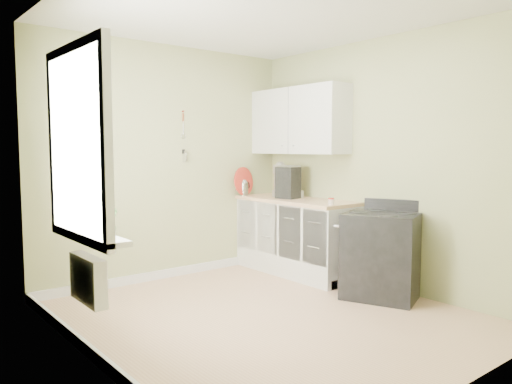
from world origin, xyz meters
TOP-DOWN VIEW (x-y plane):
  - floor at (0.00, 0.00)m, footprint 3.20×3.60m
  - ceiling at (0.00, 0.00)m, footprint 3.20×3.60m
  - wall_back at (0.00, 1.81)m, footprint 3.20×0.02m
  - wall_left at (-1.61, 0.00)m, footprint 0.02×3.60m
  - wall_right at (1.61, 0.00)m, footprint 0.02×3.60m
  - base_cabinets at (1.30, 1.00)m, footprint 0.60×1.60m
  - countertop at (1.29, 1.00)m, footprint 0.64×1.60m
  - upper_cabinets at (1.43, 1.10)m, footprint 0.35×1.40m
  - window at (-1.58, 0.30)m, footprint 0.06×1.14m
  - window_sill at (-1.51, 0.30)m, footprint 0.18×1.14m
  - radiator at (-1.54, 0.25)m, footprint 0.12×0.50m
  - wall_utensils at (0.20, 1.78)m, footprint 0.02×0.14m
  - stove at (1.28, -0.28)m, footprint 0.87×0.89m
  - stand_mixer at (1.34, 1.21)m, footprint 0.24×0.38m
  - kettle at (1.05, 1.72)m, footprint 0.20×0.12m
  - coffee_maker at (1.25, 1.10)m, footprint 0.26×0.28m
  - red_tray at (1.05, 1.72)m, footprint 0.37×0.15m
  - jar at (1.15, 0.30)m, footprint 0.07×0.07m
  - plant_a at (-1.50, -0.07)m, footprint 0.19×0.17m
  - plant_b at (-1.50, 0.34)m, footprint 0.24×0.23m
  - plant_c at (-1.50, 0.74)m, footprint 0.19×0.19m

SIDE VIEW (x-z plane):
  - floor at x=0.00m, z-range -0.02..0.00m
  - base_cabinets at x=1.30m, z-range 0.00..0.87m
  - stove at x=1.28m, z-range -0.05..0.93m
  - radiator at x=-1.54m, z-range 0.38..0.73m
  - window_sill at x=-1.51m, z-range 0.86..0.90m
  - countertop at x=1.29m, z-range 0.87..0.91m
  - jar at x=1.15m, z-range 0.91..0.98m
  - kettle at x=1.05m, z-range 0.91..1.12m
  - plant_a at x=-1.50m, z-range 0.90..1.19m
  - plant_c at x=-1.50m, z-range 0.90..1.22m
  - plant_b at x=-1.50m, z-range 0.90..1.23m
  - coffee_maker at x=1.25m, z-range 0.90..1.28m
  - red_tray at x=1.05m, z-range 0.91..1.28m
  - stand_mixer at x=1.34m, z-range 0.88..1.32m
  - wall_back at x=0.00m, z-range 0.00..2.70m
  - wall_left at x=-1.61m, z-range 0.00..2.70m
  - wall_right at x=1.61m, z-range 0.00..2.70m
  - window at x=-1.58m, z-range 0.83..2.27m
  - wall_utensils at x=0.20m, z-range 1.27..1.85m
  - upper_cabinets at x=1.43m, z-range 1.45..2.25m
  - ceiling at x=0.00m, z-range 2.70..2.72m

